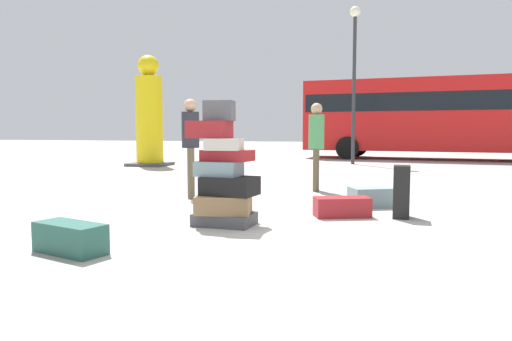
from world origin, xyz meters
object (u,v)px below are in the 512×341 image
(suitcase_black_right_side, at_px, (401,192))
(yellow_dummy_statue, at_px, (149,117))
(parked_bus, at_px, (440,113))
(suitcase_maroon_upright_blue, at_px, (342,207))
(suitcase_teal_white_trunk, at_px, (70,238))
(suitcase_tower, at_px, (223,176))
(person_tourist_with_camera, at_px, (316,139))
(suitcase_slate_foreground_far, at_px, (370,197))
(lamp_post, at_px, (354,60))
(person_bearded_onlooker, at_px, (191,139))

(suitcase_black_right_side, distance_m, yellow_dummy_statue, 10.85)
(yellow_dummy_statue, bearing_deg, parked_bus, 30.63)
(suitcase_maroon_upright_blue, relative_size, suitcase_black_right_side, 1.05)
(suitcase_teal_white_trunk, bearing_deg, yellow_dummy_statue, 130.34)
(suitcase_tower, xyz_separation_m, person_tourist_with_camera, (0.75, 3.52, 0.39))
(suitcase_slate_foreground_far, relative_size, parked_bus, 0.05)
(suitcase_teal_white_trunk, relative_size, person_tourist_with_camera, 0.44)
(suitcase_tower, xyz_separation_m, lamp_post, (1.13, 11.04, 2.92))
(suitcase_teal_white_trunk, relative_size, suitcase_slate_foreground_far, 1.26)
(suitcase_maroon_upright_blue, distance_m, parked_bus, 13.99)
(suitcase_maroon_upright_blue, distance_m, suitcase_teal_white_trunk, 3.53)
(suitcase_slate_foreground_far, distance_m, person_bearded_onlooker, 3.16)
(suitcase_teal_white_trunk, height_order, person_bearded_onlooker, person_bearded_onlooker)
(suitcase_tower, bearing_deg, suitcase_maroon_upright_blue, 31.53)
(suitcase_black_right_side, bearing_deg, suitcase_tower, -152.61)
(person_bearded_onlooker, bearing_deg, suitcase_black_right_side, 49.62)
(yellow_dummy_statue, bearing_deg, suitcase_tower, -58.64)
(suitcase_teal_white_trunk, height_order, person_tourist_with_camera, person_tourist_with_camera)
(suitcase_maroon_upright_blue, height_order, yellow_dummy_statue, yellow_dummy_statue)
(person_bearded_onlooker, xyz_separation_m, yellow_dummy_statue, (-4.07, 6.66, 0.56))
(suitcase_teal_white_trunk, bearing_deg, person_tourist_with_camera, 89.32)
(suitcase_black_right_side, bearing_deg, suitcase_slate_foreground_far, 119.38)
(suitcase_teal_white_trunk, xyz_separation_m, person_bearded_onlooker, (-0.24, 3.76, 0.88))
(person_tourist_with_camera, height_order, yellow_dummy_statue, yellow_dummy_statue)
(suitcase_teal_white_trunk, height_order, lamp_post, lamp_post)
(suitcase_tower, height_order, lamp_post, lamp_post)
(suitcase_maroon_upright_blue, distance_m, yellow_dummy_statue, 10.44)
(suitcase_black_right_side, relative_size, parked_bus, 0.07)
(suitcase_slate_foreground_far, distance_m, suitcase_black_right_side, 0.95)
(suitcase_slate_foreground_far, distance_m, person_tourist_with_camera, 2.17)
(suitcase_black_right_side, xyz_separation_m, person_bearded_onlooker, (-3.44, 1.07, 0.67))
(suitcase_tower, xyz_separation_m, person_bearded_onlooker, (-1.24, 2.06, 0.41))
(person_tourist_with_camera, bearing_deg, person_bearded_onlooker, -61.08)
(person_bearded_onlooker, height_order, parked_bus, parked_bus)
(suitcase_tower, relative_size, suitcase_maroon_upright_blue, 2.09)
(suitcase_black_right_side, height_order, person_bearded_onlooker, person_bearded_onlooker)
(suitcase_maroon_upright_blue, distance_m, lamp_post, 10.72)
(suitcase_slate_foreground_far, bearing_deg, person_tourist_with_camera, 97.18)
(suitcase_tower, height_order, suitcase_maroon_upright_blue, suitcase_tower)
(parked_bus, bearing_deg, suitcase_maroon_upright_blue, -95.29)
(yellow_dummy_statue, relative_size, parked_bus, 0.33)
(suitcase_slate_foreground_far, height_order, person_bearded_onlooker, person_bearded_onlooker)
(suitcase_maroon_upright_blue, bearing_deg, lamp_post, 71.56)
(suitcase_tower, distance_m, lamp_post, 11.47)
(person_tourist_with_camera, bearing_deg, suitcase_maroon_upright_blue, 6.78)
(lamp_post, bearing_deg, suitcase_teal_white_trunk, -99.50)
(yellow_dummy_statue, distance_m, lamp_post, 7.12)
(suitcase_slate_foreground_far, height_order, suitcase_black_right_side, suitcase_black_right_side)
(suitcase_tower, xyz_separation_m, suitcase_teal_white_trunk, (-1.00, -1.70, -0.47))
(suitcase_maroon_upright_blue, distance_m, suitcase_slate_foreground_far, 1.02)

